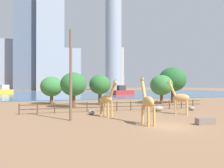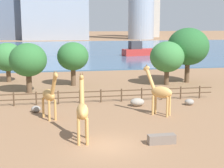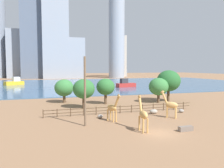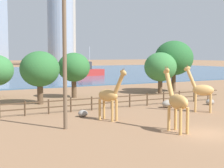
{
  "view_description": "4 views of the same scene",
  "coord_description": "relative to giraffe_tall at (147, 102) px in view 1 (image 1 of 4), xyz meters",
  "views": [
    {
      "loc": [
        -10.33,
        -16.24,
        3.52
      ],
      "look_at": [
        0.16,
        16.64,
        3.71
      ],
      "focal_mm": 35.0,
      "sensor_mm": 36.0,
      "label": 1
    },
    {
      "loc": [
        -3.5,
        -20.43,
        7.74
      ],
      "look_at": [
        3.29,
        15.96,
        1.07
      ],
      "focal_mm": 55.0,
      "sensor_mm": 36.0,
      "label": 2
    },
    {
      "loc": [
        -12.5,
        -22.34,
        7.65
      ],
      "look_at": [
        3.18,
        29.16,
        3.62
      ],
      "focal_mm": 35.0,
      "sensor_mm": 36.0,
      "label": 3
    },
    {
      "loc": [
        -15.99,
        -16.55,
        5.18
      ],
      "look_at": [
        2.01,
        16.72,
        1.9
      ],
      "focal_mm": 55.0,
      "sensor_mm": 36.0,
      "label": 4
    }
  ],
  "objects": [
    {
      "name": "tree_center_broad",
      "position": [
        15.67,
        19.98,
        2.59
      ],
      "size": [
        5.33,
        5.33,
        7.07
      ],
      "color": "brown",
      "rests_on": "ground"
    },
    {
      "name": "boulder_near_fence",
      "position": [
        10.96,
        8.11,
        -1.76
      ],
      "size": [
        0.89,
        0.79,
        0.59
      ],
      "primitive_type": "ellipsoid",
      "color": "gray",
      "rests_on": "ground"
    },
    {
      "name": "skyline_block_left",
      "position": [
        7.34,
        135.95,
        12.28
      ],
      "size": [
        17.37,
        11.45,
        28.67
      ],
      "primitive_type": "cube",
      "color": "#939EAD",
      "rests_on": "ground"
    },
    {
      "name": "skyline_block_wide",
      "position": [
        50.76,
        158.31,
        15.55
      ],
      "size": [
        10.87,
        9.42,
        35.21
      ],
      "primitive_type": "cube",
      "color": "#B7B2A8",
      "rests_on": "ground"
    },
    {
      "name": "boulder_by_pole",
      "position": [
        -3.28,
        8.1,
        -1.77
      ],
      "size": [
        0.82,
        0.75,
        0.57
      ],
      "primitive_type": "ellipsoid",
      "color": "gray",
      "rests_on": "ground"
    },
    {
      "name": "boulder_small",
      "position": [
        6.0,
        8.62,
        -1.68
      ],
      "size": [
        1.33,
        1.0,
        0.75
      ],
      "primitive_type": "ellipsoid",
      "color": "gray",
      "rests_on": "ground"
    },
    {
      "name": "giraffe_young",
      "position": [
        -2.09,
        5.63,
        -0.09
      ],
      "size": [
        1.53,
        2.78,
        4.18
      ],
      "rotation": [
        0.0,
        0.0,
        5.1
      ],
      "color": "tan",
      "rests_on": "ground"
    },
    {
      "name": "skyline_tower_short",
      "position": [
        -19.86,
        141.27,
        27.98
      ],
      "size": [
        14.63,
        11.99,
        60.08
      ],
      "primitive_type": "cube",
      "color": "slate",
      "rests_on": "ground"
    },
    {
      "name": "boat_sailboat",
      "position": [
        18.35,
        54.99,
        -0.73
      ],
      "size": [
        7.9,
        4.05,
        6.78
      ],
      "rotation": [
        0.0,
        0.0,
        0.19
      ],
      "color": "#B22D28",
      "rests_on": "harbor_water"
    },
    {
      "name": "tree_left_small",
      "position": [
        0.89,
        20.31,
        1.56
      ],
      "size": [
        3.85,
        3.85,
        5.38
      ],
      "color": "brown",
      "rests_on": "ground"
    },
    {
      "name": "boat_ferry",
      "position": [
        -24.03,
        78.56,
        -0.68
      ],
      "size": [
        8.14,
        6.7,
        3.47
      ],
      "rotation": [
        0.0,
        0.0,
        3.72
      ],
      "color": "gold",
      "rests_on": "harbor_water"
    },
    {
      "name": "skyline_block_right",
      "position": [
        40.87,
        134.93,
        48.08
      ],
      "size": [
        11.94,
        11.94,
        100.28
      ],
      "primitive_type": "cylinder",
      "color": "#939EAD",
      "rests_on": "ground"
    },
    {
      "name": "ground_plane",
      "position": [
        1.42,
        78.71,
        -2.06
      ],
      "size": [
        400.0,
        400.0,
        0.0
      ],
      "primitive_type": "plane",
      "color": "#8C6647"
    },
    {
      "name": "enclosure_fence",
      "position": [
        1.15,
        10.71,
        -1.3
      ],
      "size": [
        26.12,
        0.14,
        1.3
      ],
      "color": "#4C3826",
      "rests_on": "ground"
    },
    {
      "name": "skyline_tower_glass",
      "position": [
        -3.95,
        134.56,
        43.05
      ],
      "size": [
        17.74,
        8.96,
        90.22
      ],
      "primitive_type": "cube",
      "color": "#939EAD",
      "rests_on": "ground"
    },
    {
      "name": "giraffe_companion",
      "position": [
        7.04,
        5.22,
        -0.06
      ],
      "size": [
        2.37,
        2.22,
        4.27
      ],
      "rotation": [
        0.0,
        0.0,
        2.4
      ],
      "color": "tan",
      "rests_on": "ground"
    },
    {
      "name": "giraffe_tall",
      "position": [
        0.0,
        0.0,
        0.0
      ],
      "size": [
        0.92,
        2.84,
        4.4
      ],
      "rotation": [
        0.0,
        0.0,
        1.49
      ],
      "color": "tan",
      "rests_on": "ground"
    },
    {
      "name": "utility_pole",
      "position": [
        -6.23,
        4.38,
        2.49
      ],
      "size": [
        0.28,
        0.28,
        9.1
      ],
      "primitive_type": "cylinder",
      "color": "brown",
      "rests_on": "ground"
    },
    {
      "name": "feeding_trough",
      "position": [
        4.96,
        -1.5,
        -1.76
      ],
      "size": [
        1.8,
        0.6,
        0.6
      ],
      "primitive_type": "cube",
      "color": "#72665B",
      "rests_on": "ground"
    },
    {
      "name": "skyline_block_central",
      "position": [
        -31.47,
        152.33,
        15.64
      ],
      "size": [
        12.26,
        13.47,
        35.39
      ],
      "primitive_type": "cube",
      "color": "#939EAD",
      "rests_on": "ground"
    },
    {
      "name": "tree_right_small",
      "position": [
        12.4,
        18.66,
        1.46
      ],
      "size": [
        4.24,
        4.24,
        5.45
      ],
      "color": "brown",
      "rests_on": "ground"
    },
    {
      "name": "harbor_water",
      "position": [
        1.42,
        75.71,
        -1.96
      ],
      "size": [
        180.0,
        86.0,
        0.2
      ],
      "primitive_type": "cube",
      "color": "#3D6084",
      "rests_on": "ground"
    },
    {
      "name": "tree_right_tall",
      "position": [
        -7.3,
        24.62,
        1.2
      ],
      "size": [
        4.12,
        4.12,
        5.13
      ],
      "color": "brown",
      "rests_on": "ground"
    },
    {
      "name": "tree_left_large",
      "position": [
        -4.27,
        16.92,
        1.59
      ],
      "size": [
        4.1,
        4.1,
        5.52
      ],
      "color": "brown",
      "rests_on": "ground"
    }
  ]
}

